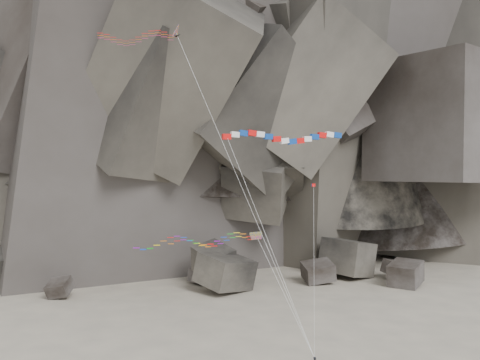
{
  "coord_description": "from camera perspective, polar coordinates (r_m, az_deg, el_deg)",
  "views": [
    {
      "loc": [
        -8.65,
        -51.02,
        19.31
      ],
      "look_at": [
        -0.93,
        6.0,
        17.71
      ],
      "focal_mm": 40.0,
      "sensor_mm": 36.0,
      "label": 1
    }
  ],
  "objects": [
    {
      "name": "boulder_field",
      "position": [
        87.35,
        0.75,
        -9.69
      ],
      "size": [
        72.35,
        17.79,
        8.14
      ],
      "color": "#47423F",
      "rests_on": "ground"
    },
    {
      "name": "banner_kite",
      "position": [
        54.6,
        4.69,
        4.56
      ],
      "size": [
        12.82,
        7.2,
        21.38
      ],
      "rotation": [
        0.0,
        0.0,
        0.16
      ],
      "color": "red",
      "rests_on": "ground"
    },
    {
      "name": "delta_kite",
      "position": [
        53.54,
        -11.3,
        14.7
      ],
      "size": [
        20.35,
        5.14,
        31.36
      ],
      "rotation": [
        0.0,
        0.0,
        -0.34
      ],
      "color": "red",
      "rests_on": "ground"
    },
    {
      "name": "parafoil_kite",
      "position": [
        55.16,
        -5.12,
        -6.46
      ],
      "size": [
        17.27,
        7.51,
        10.96
      ],
      "rotation": [
        0.0,
        0.0,
        -0.34
      ],
      "color": "gold",
      "rests_on": "ground"
    },
    {
      "name": "pennant_kite",
      "position": [
        55.2,
        7.86,
        -4.53
      ],
      "size": [
        2.05,
        7.16,
        15.9
      ],
      "rotation": [
        0.0,
        0.0,
        0.51
      ],
      "color": "red",
      "rests_on": "ground"
    },
    {
      "name": "headland",
      "position": [
        123.44,
        -3.64,
        12.18
      ],
      "size": [
        110.0,
        70.0,
        84.0
      ],
      "primitive_type": null,
      "color": "#544E45",
      "rests_on": "ground"
    }
  ]
}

